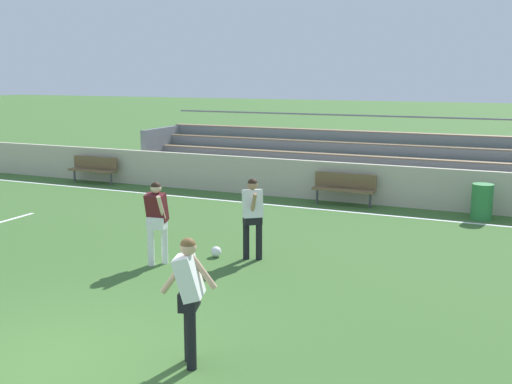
% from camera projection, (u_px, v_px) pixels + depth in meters
% --- Properties ---
extents(ground_plane, '(160.00, 160.00, 0.00)m').
position_uv_depth(ground_plane, '(51.00, 361.00, 7.96)').
color(ground_plane, '#3D662D').
extents(field_line_sideline, '(44.00, 0.12, 0.01)m').
position_uv_depth(field_line_sideline, '(306.00, 208.00, 17.06)').
color(field_line_sideline, white).
rests_on(field_line_sideline, ground).
extents(sideline_wall, '(48.00, 0.16, 1.16)m').
position_uv_depth(sideline_wall, '(321.00, 181.00, 18.08)').
color(sideline_wall, beige).
rests_on(sideline_wall, ground).
extents(bleacher_stand, '(20.18, 2.92, 2.30)m').
position_uv_depth(bleacher_stand, '(437.00, 163.00, 19.03)').
color(bleacher_stand, '#897051').
rests_on(bleacher_stand, ground).
extents(bench_far_left, '(1.80, 0.40, 0.90)m').
position_uv_depth(bench_far_left, '(344.00, 186.00, 17.38)').
color(bench_far_left, brown).
rests_on(bench_far_left, ground).
extents(bench_near_bin, '(1.80, 0.40, 0.90)m').
position_uv_depth(bench_near_bin, '(94.00, 167.00, 20.89)').
color(bench_near_bin, brown).
rests_on(bench_near_bin, ground).
extents(trash_bin, '(0.54, 0.54, 0.93)m').
position_uv_depth(trash_bin, '(482.00, 202.00, 15.66)').
color(trash_bin, '#2D7F3D').
rests_on(trash_bin, ground).
extents(player_white_wide_right, '(0.48, 0.65, 1.66)m').
position_uv_depth(player_white_wide_right, '(253.00, 212.00, 12.16)').
color(player_white_wide_right, black).
rests_on(player_white_wide_right, ground).
extents(player_dark_deep_cover, '(0.45, 0.50, 1.65)m').
position_uv_depth(player_dark_deep_cover, '(157.00, 216.00, 11.83)').
color(player_dark_deep_cover, white).
rests_on(player_dark_deep_cover, ground).
extents(player_white_challenging, '(0.61, 0.48, 1.69)m').
position_uv_depth(player_white_challenging, '(189.00, 290.00, 7.68)').
color(player_white_challenging, black).
rests_on(player_white_challenging, ground).
extents(soccer_ball, '(0.22, 0.22, 0.22)m').
position_uv_depth(soccer_ball, '(216.00, 252.00, 12.48)').
color(soccer_ball, white).
rests_on(soccer_ball, ground).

